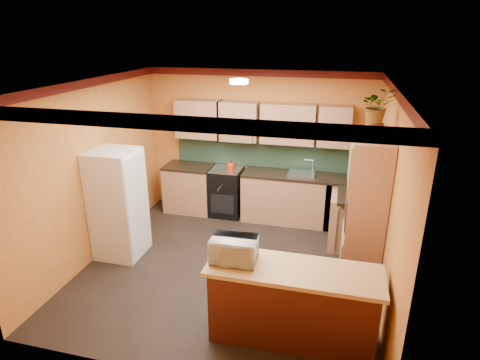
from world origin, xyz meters
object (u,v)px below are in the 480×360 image
Objects in this scene: base_cabinets_back at (259,195)px; fridge at (118,204)px; stove at (227,192)px; microwave at (234,249)px; pantry at (364,214)px; breakfast_bar at (292,306)px.

fridge is (-1.82, -1.82, 0.41)m from base_cabinets_back.
stove is 3.27m from microwave.
pantry is at bearing 40.81° from microwave.
pantry reaches higher than fridge.
microwave is (2.17, -1.23, 0.22)m from fridge.
microwave is at bearing -72.43° from stove.
pantry is (1.78, -1.70, 0.61)m from base_cabinets_back.
fridge reaches higher than microwave.
fridge is at bearing -178.08° from pantry.
base_cabinets_back and breakfast_bar have the same top height.
fridge is (-1.20, -1.82, 0.39)m from stove.
microwave is at bearing -136.63° from pantry.
fridge is 0.81× the size of pantry.
stove is at bearing -180.00° from base_cabinets_back.
stove is 1.79× the size of microwave.
pantry is at bearing -43.79° from base_cabinets_back.
microwave is at bearing -83.60° from base_cabinets_back.
breakfast_bar is at bearing -2.56° from microwave.
pantry is at bearing 1.92° from fridge.
pantry is 1.17× the size of breakfast_bar.
stove is 0.43× the size of pantry.
pantry reaches higher than microwave.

